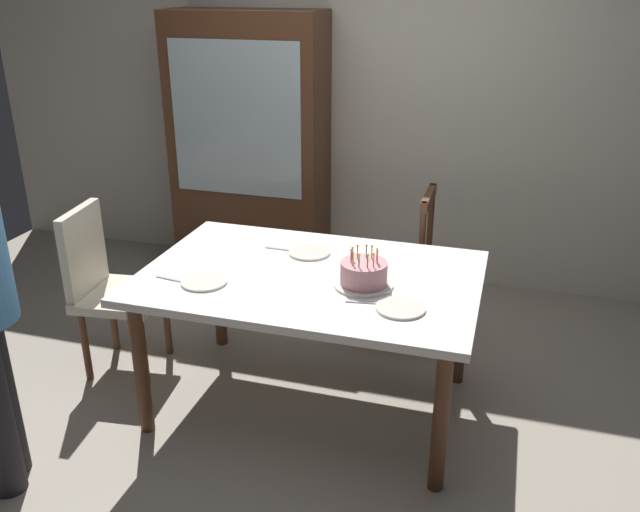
# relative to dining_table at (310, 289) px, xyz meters

# --- Properties ---
(ground) EXTENTS (6.40, 6.40, 0.00)m
(ground) POSITION_rel_dining_table_xyz_m (0.00, 0.00, -0.67)
(ground) COLOR #9E9384
(back_wall) EXTENTS (6.40, 0.10, 2.60)m
(back_wall) POSITION_rel_dining_table_xyz_m (0.00, 1.85, 0.63)
(back_wall) COLOR silver
(back_wall) RESTS_ON ground
(dining_table) EXTENTS (1.64, 1.09, 0.76)m
(dining_table) POSITION_rel_dining_table_xyz_m (0.00, 0.00, 0.00)
(dining_table) COLOR white
(dining_table) RESTS_ON ground
(birthday_cake) EXTENTS (0.28, 0.28, 0.19)m
(birthday_cake) POSITION_rel_dining_table_xyz_m (0.28, -0.06, 0.14)
(birthday_cake) COLOR silver
(birthday_cake) RESTS_ON dining_table
(plate_near_celebrant) EXTENTS (0.22, 0.22, 0.01)m
(plate_near_celebrant) POSITION_rel_dining_table_xyz_m (-0.45, -0.24, 0.09)
(plate_near_celebrant) COLOR silver
(plate_near_celebrant) RESTS_ON dining_table
(plate_far_side) EXTENTS (0.22, 0.22, 0.01)m
(plate_far_side) POSITION_rel_dining_table_xyz_m (-0.08, 0.24, 0.09)
(plate_far_side) COLOR silver
(plate_far_side) RESTS_ON dining_table
(plate_near_guest) EXTENTS (0.22, 0.22, 0.01)m
(plate_near_guest) POSITION_rel_dining_table_xyz_m (0.49, -0.24, 0.09)
(plate_near_guest) COLOR silver
(plate_near_guest) RESTS_ON dining_table
(fork_near_celebrant) EXTENTS (0.18, 0.04, 0.01)m
(fork_near_celebrant) POSITION_rel_dining_table_xyz_m (-0.61, -0.26, 0.09)
(fork_near_celebrant) COLOR silver
(fork_near_celebrant) RESTS_ON dining_table
(fork_far_side) EXTENTS (0.18, 0.02, 0.01)m
(fork_far_side) POSITION_rel_dining_table_xyz_m (-0.24, 0.25, 0.09)
(fork_far_side) COLOR silver
(fork_far_side) RESTS_ON dining_table
(fork_near_guest) EXTENTS (0.18, 0.04, 0.01)m
(fork_near_guest) POSITION_rel_dining_table_xyz_m (0.33, -0.23, 0.09)
(fork_near_guest) COLOR silver
(fork_near_guest) RESTS_ON dining_table
(chair_spindle_back) EXTENTS (0.44, 0.44, 0.95)m
(chair_spindle_back) POSITION_rel_dining_table_xyz_m (0.28, 0.86, -0.21)
(chair_spindle_back) COLOR #56331E
(chair_spindle_back) RESTS_ON ground
(chair_upholstered) EXTENTS (0.49, 0.49, 0.95)m
(chair_upholstered) POSITION_rel_dining_table_xyz_m (-1.21, 0.04, -0.14)
(chair_upholstered) COLOR beige
(chair_upholstered) RESTS_ON ground
(china_cabinet) EXTENTS (1.10, 0.45, 1.90)m
(china_cabinet) POSITION_rel_dining_table_xyz_m (-0.95, 1.56, 0.28)
(china_cabinet) COLOR #56331E
(china_cabinet) RESTS_ON ground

